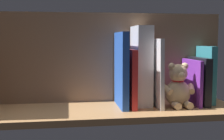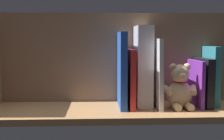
# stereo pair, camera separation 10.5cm
# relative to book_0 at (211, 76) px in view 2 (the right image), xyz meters

# --- Properties ---
(ground_plane) EXTENTS (0.91, 0.29, 0.02)m
(ground_plane) POSITION_rel_book_0_xyz_m (0.37, 0.04, -0.12)
(ground_plane) COLOR #A87A4C
(shelf_back_panel) EXTENTS (0.91, 0.02, 0.34)m
(shelf_back_panel) POSITION_rel_book_0_xyz_m (0.37, -0.08, 0.06)
(shelf_back_panel) COLOR #896548
(shelf_back_panel) RESTS_ON ground_plane
(book_0) EXTENTS (0.02, 0.13, 0.22)m
(book_0) POSITION_rel_book_0_xyz_m (0.00, 0.00, 0.00)
(book_0) COLOR teal
(book_0) RESTS_ON ground_plane
(book_1) EXTENTS (0.03, 0.17, 0.17)m
(book_1) POSITION_rel_book_0_xyz_m (0.03, 0.02, -0.02)
(book_1) COLOR black
(book_1) RESTS_ON ground_plane
(book_2) EXTENTS (0.01, 0.17, 0.17)m
(book_2) POSITION_rel_book_0_xyz_m (0.06, 0.02, -0.02)
(book_2) COLOR purple
(book_2) RESTS_ON ground_plane
(teddy_bear) EXTENTS (0.13, 0.10, 0.16)m
(teddy_bear) POSITION_rel_book_0_xyz_m (0.13, 0.06, -0.04)
(teddy_bear) COLOR #D1B284
(teddy_bear) RESTS_ON ground_plane
(book_3) EXTENTS (0.02, 0.19, 0.25)m
(book_3) POSITION_rel_book_0_xyz_m (0.21, 0.03, 0.01)
(book_3) COLOR silver
(book_3) RESTS_ON ground_plane
(dictionary_thick_white) EXTENTS (0.06, 0.14, 0.29)m
(dictionary_thick_white) POSITION_rel_book_0_xyz_m (0.26, 0.00, 0.04)
(dictionary_thick_white) COLOR white
(dictionary_thick_white) RESTS_ON ground_plane
(book_4) EXTENTS (0.02, 0.18, 0.21)m
(book_4) POSITION_rel_book_0_xyz_m (0.30, 0.02, -0.00)
(book_4) COLOR red
(book_4) RESTS_ON ground_plane
(book_5) EXTENTS (0.02, 0.18, 0.27)m
(book_5) POSITION_rel_book_0_xyz_m (0.33, 0.02, 0.03)
(book_5) COLOR blue
(book_5) RESTS_ON ground_plane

